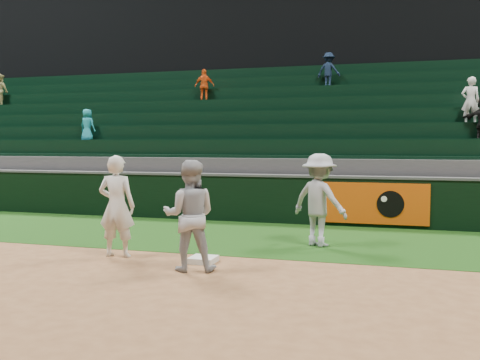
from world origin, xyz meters
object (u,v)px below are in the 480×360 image
first_base (203,260)px  first_baseman (117,206)px  baserunner (190,215)px  base_coach (319,200)px

first_base → first_baseman: first_baseman is taller
first_base → first_baseman: (-1.66, 0.01, 0.87)m
baserunner → base_coach: (1.73, 2.60, 0.03)m
baserunner → base_coach: size_ratio=0.97×
first_baseman → baserunner: first_baseman is taller
base_coach → first_baseman: bearing=56.0°
first_baseman → baserunner: bearing=153.2°
first_base → base_coach: bearing=49.3°
baserunner → first_baseman: bearing=-34.9°
baserunner → first_base: bearing=-105.4°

